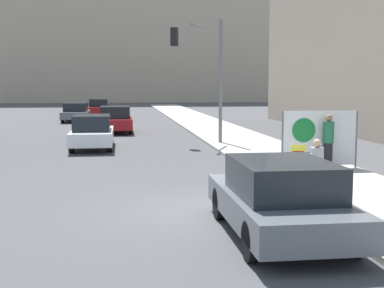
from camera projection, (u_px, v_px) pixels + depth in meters
ground_plane at (208, 211)px, 11.59m from camera, size 160.00×160.00×0.00m
sidewalk_curb at (235, 138)px, 26.87m from camera, size 3.56×90.00×0.12m
building_backdrop_far at (118, 11)px, 85.46m from camera, size 52.00×12.00×28.86m
seated_protester at (317, 161)px, 13.58m from camera, size 0.92×0.77×1.23m
jogger_on_sidewalk at (328, 142)px, 16.33m from camera, size 0.34×0.34×1.71m
pedestrian_behind at (294, 135)px, 18.86m from camera, size 0.34×0.34×1.66m
protest_banner at (319, 138)px, 16.58m from camera, size 2.45×0.06×1.80m
traffic_light_pole at (203, 61)px, 24.16m from camera, size 2.28×2.05×5.50m
parked_car_curbside at (280, 198)px, 9.55m from camera, size 1.86×4.32×1.40m
car_on_road_nearest at (92, 132)px, 22.79m from camera, size 1.73×4.43×1.45m
car_on_road_midblock at (115, 120)px, 30.46m from camera, size 1.89×4.26×1.52m
car_on_road_distant at (76, 112)px, 39.65m from camera, size 1.89×4.71×1.40m
car_on_road_far_lane at (99, 108)px, 46.15m from camera, size 1.75×4.44×1.52m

